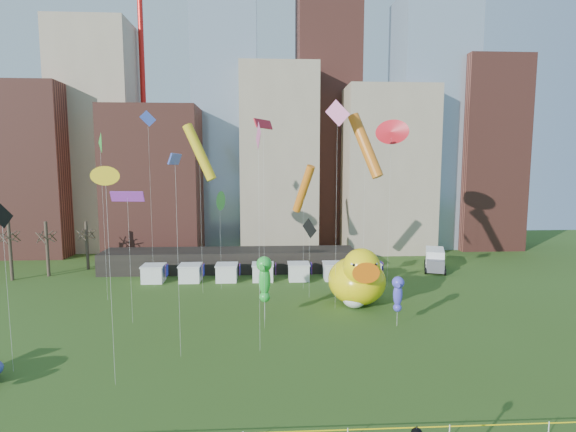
{
  "coord_description": "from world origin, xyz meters",
  "views": [
    {
      "loc": [
        1.3,
        -23.07,
        15.89
      ],
      "look_at": [
        3.12,
        10.43,
        12.0
      ],
      "focal_mm": 27.0,
      "sensor_mm": 36.0,
      "label": 1
    }
  ],
  "objects": [
    {
      "name": "box_truck",
      "position": [
        27.48,
        41.07,
        1.57
      ],
      "size": [
        4.9,
        7.65,
        3.06
      ],
      "rotation": [
        0.0,
        0.0,
        -0.35
      ],
      "color": "white",
      "rests_on": "ground"
    },
    {
      "name": "pavilion",
      "position": [
        -4.0,
        42.0,
        1.6
      ],
      "size": [
        38.0,
        6.0,
        3.2
      ],
      "primitive_type": "cube",
      "color": "black",
      "rests_on": "ground"
    },
    {
      "name": "crane_left",
      "position": [
        -21.11,
        64.0,
        46.9
      ],
      "size": [
        23.0,
        1.0,
        76.0
      ],
      "color": "red",
      "rests_on": "ground"
    },
    {
      "name": "kite_12",
      "position": [
        -9.69,
        7.58,
        15.11
      ],
      "size": [
        1.34,
        0.21,
        15.88
      ],
      "color": "silver",
      "rests_on": "ground"
    },
    {
      "name": "kite_13",
      "position": [
        -13.39,
        33.57,
        20.93
      ],
      "size": [
        1.91,
        0.75,
        22.87
      ],
      "color": "silver",
      "rests_on": "ground"
    },
    {
      "name": "kite_8",
      "position": [
        1.23,
        18.09,
        19.61
      ],
      "size": [
        1.83,
        2.57,
        20.21
      ],
      "color": "silver",
      "rests_on": "ground"
    },
    {
      "name": "kite_1",
      "position": [
        0.83,
        12.9,
        17.76
      ],
      "size": [
        0.45,
        2.21,
        19.43
      ],
      "color": "silver",
      "rests_on": "ground"
    },
    {
      "name": "kite_3",
      "position": [
        -17.52,
        28.24,
        18.49
      ],
      "size": [
        1.12,
        2.33,
        19.71
      ],
      "color": "silver",
      "rests_on": "ground"
    },
    {
      "name": "kite_10",
      "position": [
        -18.29,
        10.05,
        11.91
      ],
      "size": [
        0.62,
        1.92,
        13.22
      ],
      "color": "silver",
      "rests_on": "ground"
    },
    {
      "name": "seahorse_purple",
      "position": [
        14.42,
        17.81,
        3.61
      ],
      "size": [
        1.5,
        1.71,
        5.09
      ],
      "rotation": [
        0.0,
        0.0,
        -0.3
      ],
      "color": "silver",
      "rests_on": "ground"
    },
    {
      "name": "small_duck",
      "position": [
        11.32,
        23.61,
        1.34
      ],
      "size": [
        2.9,
        3.83,
        2.91
      ],
      "rotation": [
        0.0,
        0.0,
        -0.05
      ],
      "color": "white",
      "rests_on": "ground"
    },
    {
      "name": "kite_9",
      "position": [
        9.14,
        23.68,
        21.03
      ],
      "size": [
        2.43,
        1.57,
        22.93
      ],
      "color": "silver",
      "rests_on": "ground"
    },
    {
      "name": "kite_11",
      "position": [
        -4.37,
        32.01,
        11.48
      ],
      "size": [
        0.83,
        2.45,
        12.71
      ],
      "color": "silver",
      "rests_on": "ground"
    },
    {
      "name": "kite_5",
      "position": [
        -5.81,
        12.1,
        16.32
      ],
      "size": [
        0.61,
        2.9,
        16.88
      ],
      "color": "silver",
      "rests_on": "ground"
    },
    {
      "name": "skyline",
      "position": [
        2.25,
        61.06,
        21.44
      ],
      "size": [
        101.0,
        23.0,
        68.0
      ],
      "color": "brown",
      "rests_on": "ground"
    },
    {
      "name": "kite_7",
      "position": [
        -12.22,
        20.29,
        12.85
      ],
      "size": [
        3.38,
        0.92,
        13.41
      ],
      "color": "silver",
      "rests_on": "ground"
    },
    {
      "name": "bare_trees",
      "position": [
        -30.17,
        40.54,
        4.01
      ],
      "size": [
        8.44,
        6.44,
        8.5
      ],
      "color": "#382B21",
      "rests_on": "ground"
    },
    {
      "name": "kite_6",
      "position": [
        6.27,
        31.66,
        12.99
      ],
      "size": [
        3.09,
        3.5,
        16.08
      ],
      "color": "silver",
      "rests_on": "ground"
    },
    {
      "name": "big_duck",
      "position": [
        11.88,
        24.69,
        3.19
      ],
      "size": [
        6.66,
        9.0,
        6.96
      ],
      "rotation": [
        0.0,
        0.0,
        -0.01
      ],
      "color": "yellow",
      "rests_on": "ground"
    },
    {
      "name": "kite_14",
      "position": [
        12.52,
        24.92,
        18.1
      ],
      "size": [
        4.14,
        3.7,
        21.78
      ],
      "color": "silver",
      "rests_on": "ground"
    },
    {
      "name": "vendor_tents",
      "position": [
        1.02,
        36.0,
        1.11
      ],
      "size": [
        33.24,
        2.8,
        2.4
      ],
      "color": "white",
      "rests_on": "ground"
    },
    {
      "name": "seahorse_green",
      "position": [
        1.26,
        20.42,
        4.71
      ],
      "size": [
        1.92,
        2.24,
        6.71
      ],
      "rotation": [
        0.0,
        0.0,
        -0.22
      ],
      "color": "silver",
      "rests_on": "ground"
    },
    {
      "name": "kite_0",
      "position": [
        17.43,
        31.88,
        20.18
      ],
      "size": [
        2.58,
        2.35,
        21.74
      ],
      "color": "silver",
      "rests_on": "ground"
    },
    {
      "name": "crane_right",
      "position": [
        30.89,
        64.0,
        46.9
      ],
      "size": [
        23.0,
        1.0,
        76.0
      ],
      "color": "red",
      "rests_on": "ground"
    },
    {
      "name": "kite_2",
      "position": [
        6.64,
        27.82,
        8.38
      ],
      "size": [
        1.52,
        1.93,
        9.7
      ],
      "color": "silver",
      "rests_on": "ground"
    },
    {
      "name": "kite_4",
      "position": [
        -6.54,
        30.36,
        17.51
      ],
      "size": [
        4.3,
        2.18,
        21.03
      ],
      "color": "silver",
      "rests_on": "ground"
    }
  ]
}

